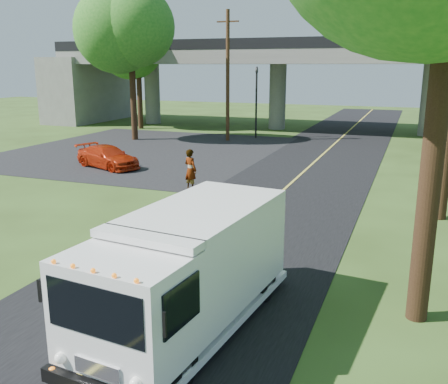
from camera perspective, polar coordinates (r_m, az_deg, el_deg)
The scene contains 12 objects.
ground at distance 12.11m, azimuth -6.50°, elevation -11.74°, with size 120.00×120.00×0.00m, color #2E4318.
road at distance 20.94m, azimuth 6.15°, elevation -0.41°, with size 7.00×90.00×0.02m, color black.
parking_lot at distance 32.40m, azimuth -9.19°, elevation 4.71°, with size 16.00×18.00×0.01m, color black.
lane_line at distance 20.94m, azimuth 6.15°, elevation -0.36°, with size 0.12×90.00×0.01m, color gold.
overpass at distance 41.93m, azimuth 14.35°, elevation 12.84°, with size 54.00×10.00×7.30m.
traffic_signal at distance 37.36m, azimuth 3.72°, elevation 11.04°, with size 0.18×0.22×5.20m.
utility_pole at distance 35.91m, azimuth 0.43°, elevation 13.17°, with size 1.60×0.26×9.00m.
tree_left_lot at distance 36.79m, azimuth -10.53°, elevation 18.12°, with size 5.60×5.50×10.50m.
tree_left_far at distance 43.44m, azimuth -9.75°, elevation 16.93°, with size 5.26×5.16×9.89m.
step_van at distance 10.18m, azimuth -4.07°, elevation -8.60°, with size 2.74×6.07×2.47m.
red_sedan at distance 27.20m, azimuth -13.15°, elevation 3.93°, with size 1.63×4.00×1.16m, color #B0250A.
pedestrian at distance 21.62m, azimuth -3.85°, elevation 2.54°, with size 0.66×0.43×1.81m, color gray.
Camera 1 is at (5.13, -9.61, 5.29)m, focal length 40.00 mm.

